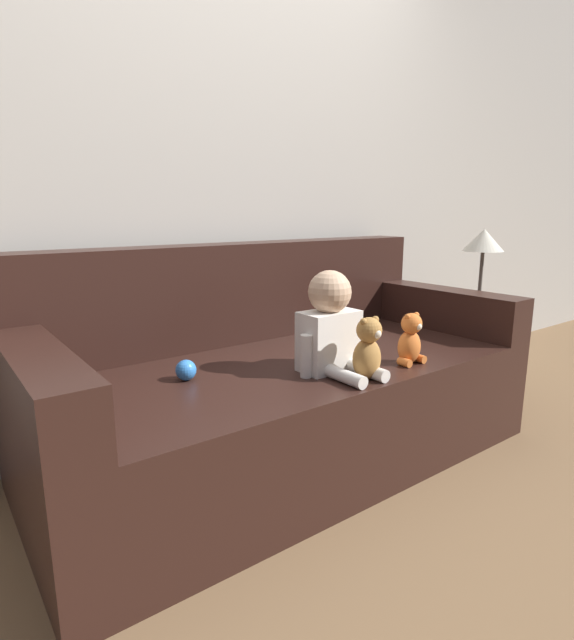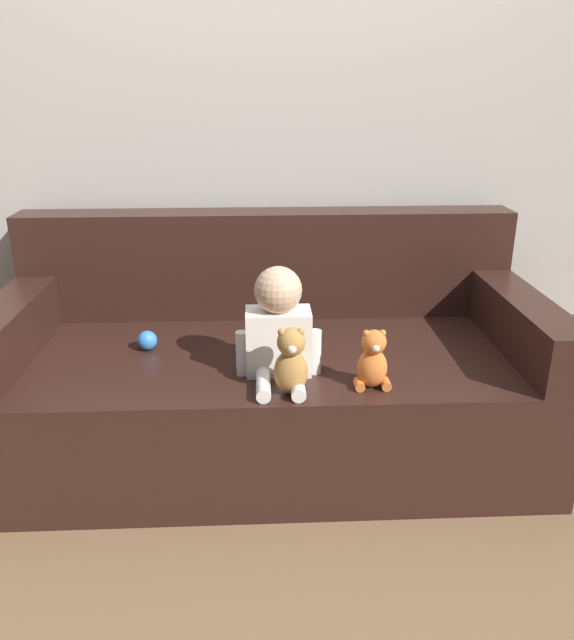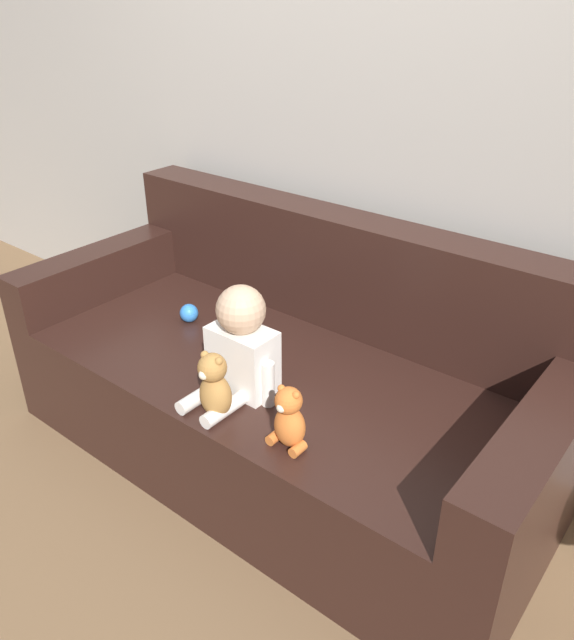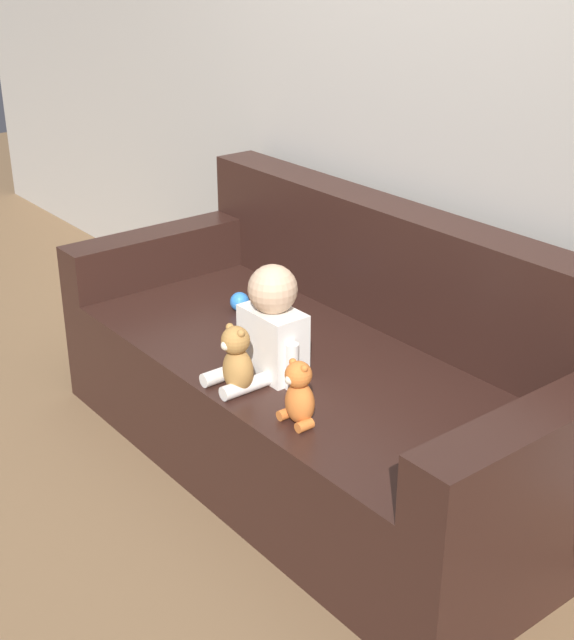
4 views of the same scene
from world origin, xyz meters
name	(u,v)px [view 2 (image 2 of 4)]	position (x,y,z in m)	size (l,w,h in m)	color
ground_plane	(271,447)	(0.00, 0.00, 0.00)	(12.00, 12.00, 0.00)	brown
wall_back	(265,102)	(0.00, 0.55, 1.30)	(8.00, 0.05, 2.60)	#ADA89E
couch	(270,372)	(0.00, 0.06, 0.31)	(2.03, 0.94, 0.88)	black
person_baby	(278,327)	(0.03, -0.22, 0.61)	(0.29, 0.32, 0.37)	white
teddy_bear_brown	(291,361)	(0.06, -0.38, 0.55)	(0.11, 0.10, 0.23)	#AD7A3D
plush_toy_side	(373,361)	(0.33, -0.34, 0.53)	(0.12, 0.09, 0.20)	orange
toy_ball	(147,340)	(-0.46, 0.00, 0.48)	(0.07, 0.07, 0.07)	#337FDB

